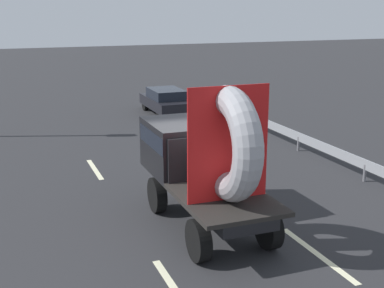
% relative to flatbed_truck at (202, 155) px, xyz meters
% --- Properties ---
extents(ground_plane, '(120.00, 120.00, 0.00)m').
position_rel_flatbed_truck_xyz_m(ground_plane, '(0.20, 0.33, -1.77)').
color(ground_plane, '#28282B').
extents(flatbed_truck, '(2.02, 4.92, 3.70)m').
position_rel_flatbed_truck_xyz_m(flatbed_truck, '(0.00, 0.00, 0.00)').
color(flatbed_truck, black).
rests_on(flatbed_truck, ground_plane).
extents(distant_sedan, '(1.68, 3.92, 1.28)m').
position_rel_flatbed_truck_xyz_m(distant_sedan, '(3.44, 13.41, -1.09)').
color(distant_sedan, black).
rests_on(distant_sedan, ground_plane).
extents(guardrail, '(0.10, 15.30, 0.71)m').
position_rel_flatbed_truck_xyz_m(guardrail, '(5.94, 3.03, -1.24)').
color(guardrail, gray).
rests_on(guardrail, ground_plane).
extents(lane_dash_left_near, '(0.16, 2.16, 0.01)m').
position_rel_flatbed_truck_xyz_m(lane_dash_left_near, '(-1.72, -2.68, -1.77)').
color(lane_dash_left_near, beige).
rests_on(lane_dash_left_near, ground_plane).
extents(lane_dash_left_far, '(0.16, 2.33, 0.01)m').
position_rel_flatbed_truck_xyz_m(lane_dash_left_far, '(-1.72, 5.37, -1.77)').
color(lane_dash_left_far, beige).
rests_on(lane_dash_left_far, ground_plane).
extents(lane_dash_right_near, '(0.16, 2.85, 0.01)m').
position_rel_flatbed_truck_xyz_m(lane_dash_right_near, '(1.72, -2.57, -1.77)').
color(lane_dash_right_near, beige).
rests_on(lane_dash_right_near, ground_plane).
extents(lane_dash_right_far, '(0.16, 2.32, 0.01)m').
position_rel_flatbed_truck_xyz_m(lane_dash_right_far, '(1.72, 5.32, -1.77)').
color(lane_dash_right_far, beige).
rests_on(lane_dash_right_far, ground_plane).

